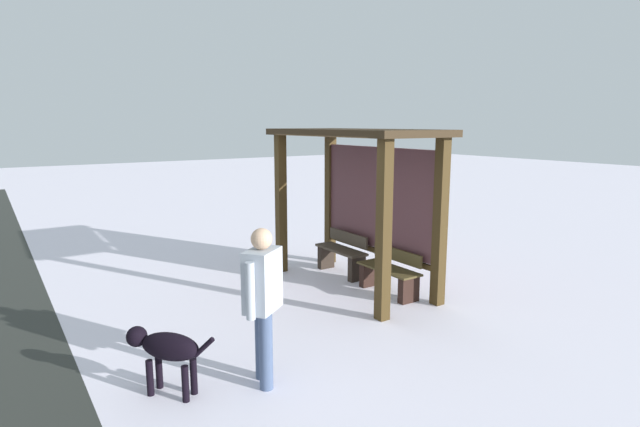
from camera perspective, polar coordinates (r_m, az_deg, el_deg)
The scene contains 6 objects.
ground_plane at distance 8.55m, azimuth 3.57°, elevation -8.13°, with size 60.00×60.00×0.00m, color white.
bus_shelter at distance 8.28m, azimuth 4.72°, elevation 4.43°, with size 3.18×1.45×2.59m.
bench_left_inside at distance 9.10m, azimuth 2.49°, elevation -4.69°, with size 1.14×0.36×0.75m.
bench_center_inside at distance 8.15m, azimuth 7.87°, elevation -6.80°, with size 1.14×0.40×0.71m.
person_walking at distance 5.21m, azimuth -6.49°, elevation -9.08°, with size 0.46×0.55×1.65m.
dog at distance 5.39m, azimuth -17.02°, elevation -14.39°, with size 0.80×0.68×0.67m.
Camera 1 is at (6.45, -4.94, 2.67)m, focal length 28.35 mm.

